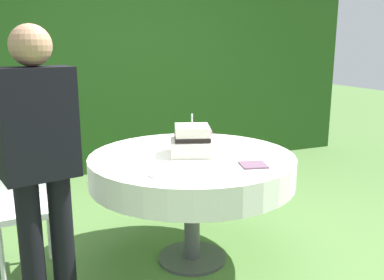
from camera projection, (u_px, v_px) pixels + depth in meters
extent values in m
plane|color=#547A3D|center=(192.00, 259.00, 3.00)|extent=(20.00, 20.00, 0.00)
cube|color=#234C19|center=(107.00, 70.00, 5.11)|extent=(6.39, 0.70, 2.38)
cylinder|color=#4C4C51|center=(192.00, 257.00, 3.00)|extent=(0.48, 0.48, 0.02)
cylinder|color=#4C4C51|center=(192.00, 210.00, 2.92)|extent=(0.11, 0.11, 0.74)
cylinder|color=brown|center=(192.00, 157.00, 2.83)|extent=(1.36, 1.36, 0.03)
cylinder|color=white|center=(192.00, 168.00, 2.85)|extent=(1.39, 1.39, 0.19)
cube|color=silver|center=(192.00, 147.00, 2.83)|extent=(0.37, 0.37, 0.10)
cube|color=silver|center=(192.00, 133.00, 2.81)|extent=(0.29, 0.29, 0.10)
cube|color=black|center=(192.00, 137.00, 2.82)|extent=(0.30, 0.30, 0.03)
sphere|color=#E04C8C|center=(207.00, 133.00, 2.93)|extent=(0.07, 0.07, 0.07)
cylinder|color=silver|center=(192.00, 120.00, 2.79)|extent=(0.01, 0.01, 0.08)
cylinder|color=white|center=(169.00, 142.00, 3.17)|extent=(0.12, 0.12, 0.01)
cylinder|color=white|center=(158.00, 175.00, 2.37)|extent=(0.10, 0.10, 0.01)
cylinder|color=white|center=(163.00, 137.00, 3.34)|extent=(0.15, 0.15, 0.01)
cube|color=#6B4C60|center=(253.00, 165.00, 2.57)|extent=(0.19, 0.19, 0.01)
cylinder|color=white|center=(2.00, 260.00, 2.54)|extent=(0.03, 0.03, 0.45)
cylinder|color=white|center=(57.00, 249.00, 2.68)|extent=(0.03, 0.03, 0.45)
cylinder|color=white|center=(0.00, 239.00, 2.82)|extent=(0.03, 0.03, 0.45)
cylinder|color=white|center=(49.00, 229.00, 2.96)|extent=(0.03, 0.03, 0.45)
cube|color=white|center=(24.00, 209.00, 2.69)|extent=(0.42, 0.42, 0.04)
cube|color=white|center=(19.00, 169.00, 2.80)|extent=(0.40, 0.06, 0.40)
cylinder|color=black|center=(33.00, 259.00, 2.16)|extent=(0.12, 0.12, 0.85)
cylinder|color=black|center=(63.00, 250.00, 2.25)|extent=(0.12, 0.12, 0.85)
cube|color=black|center=(37.00, 124.00, 2.05)|extent=(0.39, 0.27, 0.55)
sphere|color=#A87A5B|center=(31.00, 45.00, 1.96)|extent=(0.20, 0.20, 0.20)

